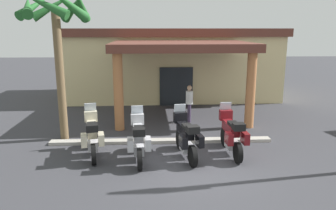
{
  "coord_description": "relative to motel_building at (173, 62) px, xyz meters",
  "views": [
    {
      "loc": [
        -1.28,
        -9.28,
        4.12
      ],
      "look_at": [
        -0.69,
        3.19,
        1.2
      ],
      "focal_mm": 34.93,
      "sensor_mm": 36.0,
      "label": 1
    }
  ],
  "objects": [
    {
      "name": "motorcycle_silver",
      "position": [
        -1.71,
        -10.28,
        -1.43
      ],
      "size": [
        0.73,
        2.21,
        1.61
      ],
      "rotation": [
        0.0,
        0.0,
        1.65
      ],
      "color": "black",
      "rests_on": "ground_plane"
    },
    {
      "name": "ground_plane",
      "position": [
        0.04,
        -10.87,
        -2.13
      ],
      "size": [
        80.0,
        80.0,
        0.0
      ],
      "primitive_type": "plane",
      "color": "#38383D"
    },
    {
      "name": "motel_building",
      "position": [
        0.0,
        0.0,
        0.0
      ],
      "size": [
        12.6,
        10.66,
        4.14
      ],
      "rotation": [
        0.0,
        0.0,
        0.02
      ],
      "color": "beige",
      "rests_on": "ground_plane"
    },
    {
      "name": "motorcycle_maroon",
      "position": [
        1.37,
        -9.9,
        -1.43
      ],
      "size": [
        0.72,
        2.21,
        1.61
      ],
      "rotation": [
        0.0,
        0.0,
        1.62
      ],
      "color": "black",
      "rests_on": "ground_plane"
    },
    {
      "name": "pedestrian",
      "position": [
        0.4,
        -5.9,
        -1.17
      ],
      "size": [
        0.32,
        0.53,
        1.66
      ],
      "rotation": [
        0.0,
        0.0,
        0.01
      ],
      "color": "#3F334C",
      "rests_on": "ground_plane"
    },
    {
      "name": "motorcycle_black",
      "position": [
        -0.17,
        -10.11,
        -1.43
      ],
      "size": [
        0.86,
        2.2,
        1.61
      ],
      "rotation": [
        0.0,
        0.0,
        1.74
      ],
      "color": "black",
      "rests_on": "ground_plane"
    },
    {
      "name": "motorcycle_cream",
      "position": [
        -3.25,
        -9.82,
        -1.43
      ],
      "size": [
        0.91,
        2.19,
        1.61
      ],
      "rotation": [
        0.0,
        0.0,
        1.77
      ],
      "color": "black",
      "rests_on": "ground_plane"
    },
    {
      "name": "palm_tree_roadside",
      "position": [
        -4.64,
        -8.07,
        2.27
      ],
      "size": [
        2.65,
        2.69,
        5.71
      ],
      "color": "brown",
      "rests_on": "ground_plane"
    },
    {
      "name": "curb_strip",
      "position": [
        -0.94,
        -8.65,
        -2.07
      ],
      "size": [
        8.16,
        0.36,
        0.12
      ],
      "primitive_type": "cube",
      "color": "#ADA89E",
      "rests_on": "ground_plane"
    }
  ]
}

